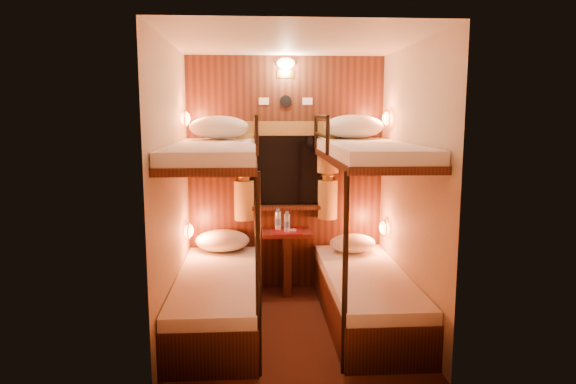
{
  "coord_description": "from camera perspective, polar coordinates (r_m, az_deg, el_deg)",
  "views": [
    {
      "loc": [
        -0.32,
        -4.21,
        1.83
      ],
      "look_at": [
        -0.03,
        0.15,
        1.16
      ],
      "focal_mm": 32.0,
      "sensor_mm": 36.0,
      "label": 1
    }
  ],
  "objects": [
    {
      "name": "sachet_b",
      "position": [
        5.27,
        0.5,
        -4.17
      ],
      "size": [
        0.09,
        0.08,
        0.01
      ],
      "primitive_type": "cube",
      "rotation": [
        0.0,
        0.0,
        0.29
      ],
      "color": "silver",
      "rests_on": "table"
    },
    {
      "name": "wall_right",
      "position": [
        4.46,
        13.49,
        0.37
      ],
      "size": [
        0.0,
        2.4,
        2.4
      ],
      "primitive_type": "plane",
      "rotation": [
        1.57,
        0.0,
        -1.57
      ],
      "color": "#C6B293",
      "rests_on": "floor"
    },
    {
      "name": "reading_lamps",
      "position": [
        4.96,
        -0.03,
        1.9
      ],
      "size": [
        2.0,
        0.2,
        1.25
      ],
      "color": "#F05B24",
      "rests_on": "wall_left"
    },
    {
      "name": "wall_front",
      "position": [
        3.24,
        1.95,
        -2.49
      ],
      "size": [
        2.4,
        0.0,
        2.4
      ],
      "primitive_type": "plane",
      "rotation": [
        -1.57,
        0.0,
        0.0
      ],
      "color": "#C6B293",
      "rests_on": "floor"
    },
    {
      "name": "bottle_right",
      "position": [
        5.14,
        -0.11,
        -3.48
      ],
      "size": [
        0.06,
        0.06,
        0.21
      ],
      "rotation": [
        0.0,
        0.0,
        -0.22
      ],
      "color": "#99BFE5",
      "rests_on": "table"
    },
    {
      "name": "floor",
      "position": [
        4.61,
        0.55,
        -14.68
      ],
      "size": [
        2.1,
        2.1,
        0.0
      ],
      "primitive_type": "plane",
      "color": "#3A180F",
      "rests_on": "ground"
    },
    {
      "name": "bottle_left",
      "position": [
        5.25,
        -1.12,
        -3.19
      ],
      "size": [
        0.06,
        0.06,
        0.22
      ],
      "rotation": [
        0.0,
        0.0,
        0.05
      ],
      "color": "#99BFE5",
      "rests_on": "table"
    },
    {
      "name": "bunk_left",
      "position": [
        4.48,
        -7.88,
        -7.84
      ],
      "size": [
        0.72,
        1.9,
        1.82
      ],
      "color": "#32180E",
      "rests_on": "floor"
    },
    {
      "name": "ceiling",
      "position": [
        4.26,
        0.59,
        16.42
      ],
      "size": [
        2.1,
        2.1,
        0.0
      ],
      "primitive_type": "plane",
      "rotation": [
        3.14,
        0.0,
        0.0
      ],
      "color": "silver",
      "rests_on": "wall_back"
    },
    {
      "name": "back_panel",
      "position": [
        5.3,
        -0.27,
        1.91
      ],
      "size": [
        2.0,
        0.03,
        2.4
      ],
      "primitive_type": "cube",
      "color": "#32180E",
      "rests_on": "floor"
    },
    {
      "name": "window",
      "position": [
        5.27,
        -0.25,
        1.66
      ],
      "size": [
        1.0,
        0.12,
        0.79
      ],
      "color": "black",
      "rests_on": "back_panel"
    },
    {
      "name": "table",
      "position": [
        5.27,
        -0.14,
        -6.85
      ],
      "size": [
        0.5,
        0.34,
        0.66
      ],
      "color": "#5A1D14",
      "rests_on": "floor"
    },
    {
      "name": "pillow_upper_right",
      "position": [
        5.08,
        7.31,
        7.23
      ],
      "size": [
        0.58,
        0.42,
        0.23
      ],
      "primitive_type": "ellipsoid",
      "color": "silver",
      "rests_on": "bunk_right"
    },
    {
      "name": "pillow_lower_right",
      "position": [
        5.19,
        7.18,
        -5.66
      ],
      "size": [
        0.46,
        0.33,
        0.18
      ],
      "primitive_type": "ellipsoid",
      "color": "silver",
      "rests_on": "bunk_right"
    },
    {
      "name": "curtains",
      "position": [
        5.23,
        -0.22,
        2.52
      ],
      "size": [
        1.1,
        0.22,
        1.0
      ],
      "color": "olive",
      "rests_on": "back_panel"
    },
    {
      "name": "wall_left",
      "position": [
        4.32,
        -12.79,
        0.12
      ],
      "size": [
        0.0,
        2.4,
        2.4
      ],
      "primitive_type": "plane",
      "rotation": [
        1.57,
        0.0,
        1.57
      ],
      "color": "#C6B293",
      "rests_on": "floor"
    },
    {
      "name": "pillow_lower_left",
      "position": [
        5.22,
        -7.3,
        -5.37
      ],
      "size": [
        0.54,
        0.39,
        0.21
      ],
      "primitive_type": "ellipsoid",
      "color": "silver",
      "rests_on": "bunk_left"
    },
    {
      "name": "sachet_a",
      "position": [
        5.21,
        0.43,
        -4.31
      ],
      "size": [
        0.1,
        0.08,
        0.01
      ],
      "primitive_type": "cube",
      "rotation": [
        0.0,
        0.0,
        -0.15
      ],
      "color": "silver",
      "rests_on": "table"
    },
    {
      "name": "wall_back",
      "position": [
        5.31,
        -0.28,
        1.93
      ],
      "size": [
        2.4,
        0.0,
        2.4
      ],
      "primitive_type": "plane",
      "rotation": [
        1.57,
        0.0,
        0.0
      ],
      "color": "#C6B293",
      "rests_on": "floor"
    },
    {
      "name": "pillow_upper_left",
      "position": [
        4.93,
        -7.66,
        7.13
      ],
      "size": [
        0.56,
        0.4,
        0.22
      ],
      "primitive_type": "ellipsoid",
      "color": "silver",
      "rests_on": "bunk_left"
    },
    {
      "name": "bunk_right",
      "position": [
        4.57,
        8.69,
        -7.52
      ],
      "size": [
        0.72,
        1.9,
        1.82
      ],
      "color": "#32180E",
      "rests_on": "floor"
    },
    {
      "name": "back_fixtures",
      "position": [
        5.24,
        -0.25,
        13.29
      ],
      "size": [
        0.54,
        0.09,
        0.48
      ],
      "color": "black",
      "rests_on": "back_panel"
    }
  ]
}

